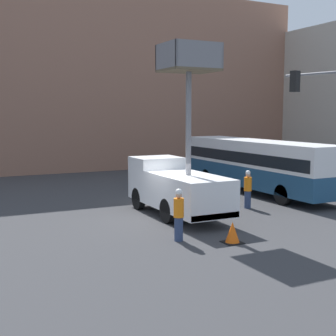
{
  "coord_description": "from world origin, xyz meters",
  "views": [
    {
      "loc": [
        -8.69,
        -18.23,
        4.63
      ],
      "look_at": [
        0.94,
        1.28,
        2.11
      ],
      "focal_mm": 50.0,
      "sensor_mm": 36.0,
      "label": 1
    }
  ],
  "objects_px": {
    "utility_truck": "(176,182)",
    "road_worker_directing": "(248,189)",
    "road_worker_near_truck": "(179,215)",
    "traffic_cone_near_truck": "(232,233)",
    "traffic_light_pole": "(328,115)",
    "city_bus": "(257,162)"
  },
  "relations": [
    {
      "from": "utility_truck",
      "to": "road_worker_directing",
      "type": "xyz_separation_m",
      "value": [
        3.97,
        -0.02,
        -0.6
      ]
    },
    {
      "from": "road_worker_near_truck",
      "to": "traffic_cone_near_truck",
      "type": "xyz_separation_m",
      "value": [
        1.61,
        -1.1,
        -0.62
      ]
    },
    {
      "from": "utility_truck",
      "to": "traffic_cone_near_truck",
      "type": "distance_m",
      "value": 5.09
    },
    {
      "from": "utility_truck",
      "to": "traffic_light_pole",
      "type": "xyz_separation_m",
      "value": [
        6.82,
        -2.24,
        3.04
      ]
    },
    {
      "from": "city_bus",
      "to": "traffic_light_pole",
      "type": "xyz_separation_m",
      "value": [
        -0.36,
        -5.82,
        2.77
      ]
    },
    {
      "from": "traffic_cone_near_truck",
      "to": "road_worker_directing",
      "type": "bearing_deg",
      "value": 49.34
    },
    {
      "from": "road_worker_near_truck",
      "to": "road_worker_directing",
      "type": "xyz_separation_m",
      "value": [
        5.84,
        3.82,
        -0.03
      ]
    },
    {
      "from": "road_worker_directing",
      "to": "traffic_cone_near_truck",
      "type": "distance_m",
      "value": 6.52
    },
    {
      "from": "road_worker_directing",
      "to": "city_bus",
      "type": "bearing_deg",
      "value": -132.54
    },
    {
      "from": "utility_truck",
      "to": "city_bus",
      "type": "relative_size",
      "value": 0.63
    },
    {
      "from": "road_worker_directing",
      "to": "traffic_cone_near_truck",
      "type": "bearing_deg",
      "value": 48.55
    },
    {
      "from": "road_worker_near_truck",
      "to": "road_worker_directing",
      "type": "bearing_deg",
      "value": -12.82
    },
    {
      "from": "traffic_light_pole",
      "to": "traffic_cone_near_truck",
      "type": "xyz_separation_m",
      "value": [
        -7.08,
        -2.7,
        -4.22
      ]
    },
    {
      "from": "city_bus",
      "to": "traffic_cone_near_truck",
      "type": "bearing_deg",
      "value": 134.13
    },
    {
      "from": "utility_truck",
      "to": "road_worker_near_truck",
      "type": "bearing_deg",
      "value": -115.99
    },
    {
      "from": "road_worker_near_truck",
      "to": "traffic_cone_near_truck",
      "type": "height_order",
      "value": "road_worker_near_truck"
    },
    {
      "from": "city_bus",
      "to": "road_worker_directing",
      "type": "height_order",
      "value": "city_bus"
    },
    {
      "from": "traffic_cone_near_truck",
      "to": "city_bus",
      "type": "bearing_deg",
      "value": 48.87
    },
    {
      "from": "traffic_light_pole",
      "to": "road_worker_directing",
      "type": "xyz_separation_m",
      "value": [
        -2.85,
        2.22,
        -3.64
      ]
    },
    {
      "from": "utility_truck",
      "to": "road_worker_directing",
      "type": "relative_size",
      "value": 4.01
    },
    {
      "from": "road_worker_near_truck",
      "to": "road_worker_directing",
      "type": "distance_m",
      "value": 6.98
    },
    {
      "from": "traffic_cone_near_truck",
      "to": "utility_truck",
      "type": "bearing_deg",
      "value": 86.99
    }
  ]
}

